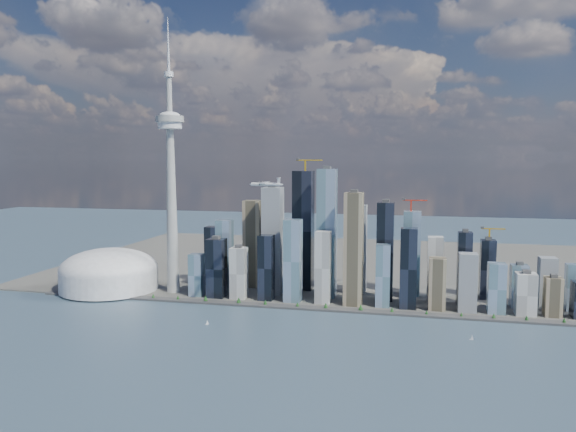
% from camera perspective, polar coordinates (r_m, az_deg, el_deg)
% --- Properties ---
extents(ground, '(4000.00, 4000.00, 0.00)m').
position_cam_1_polar(ground, '(815.39, -0.94, -14.03)').
color(ground, '#375361').
rests_on(ground, ground).
extents(seawall, '(1100.00, 22.00, 4.00)m').
position_cam_1_polar(seawall, '(1048.02, 2.35, -9.35)').
color(seawall, '#383838').
rests_on(seawall, ground).
extents(land, '(1400.00, 900.00, 3.00)m').
position_cam_1_polar(land, '(1481.85, 5.53, -4.84)').
color(land, '#4C4C47').
rests_on(land, ground).
extents(shoreline_trees, '(960.53, 7.20, 8.80)m').
position_cam_1_polar(shoreline_trees, '(1046.25, 2.36, -8.99)').
color(shoreline_trees, '#3F2D1E').
rests_on(shoreline_trees, seawall).
extents(skyscraper_cluster, '(736.00, 142.00, 274.38)m').
position_cam_1_polar(skyscraper_cluster, '(1105.01, 6.24, -4.14)').
color(skyscraper_cluster, black).
rests_on(skyscraper_cluster, land).
extents(needle_tower, '(56.00, 56.00, 550.50)m').
position_cam_1_polar(needle_tower, '(1160.12, -11.80, 3.72)').
color(needle_tower, gray).
rests_on(needle_tower, land).
extents(dome_stadium, '(200.00, 200.00, 86.00)m').
position_cam_1_polar(dome_stadium, '(1238.97, -17.73, -5.46)').
color(dome_stadium, silver).
rests_on(dome_stadium, land).
extents(airplane, '(59.81, 52.81, 14.61)m').
position_cam_1_polar(airplane, '(958.90, -2.26, 3.28)').
color(airplane, silver).
rests_on(airplane, ground).
extents(sailboat_west, '(6.06, 3.12, 8.46)m').
position_cam_1_polar(sailboat_west, '(966.07, -8.22, -10.70)').
color(sailboat_west, white).
rests_on(sailboat_west, ground).
extents(sailboat_east, '(6.35, 2.88, 8.79)m').
position_cam_1_polar(sailboat_east, '(924.51, 18.17, -11.71)').
color(sailboat_east, white).
rests_on(sailboat_east, ground).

